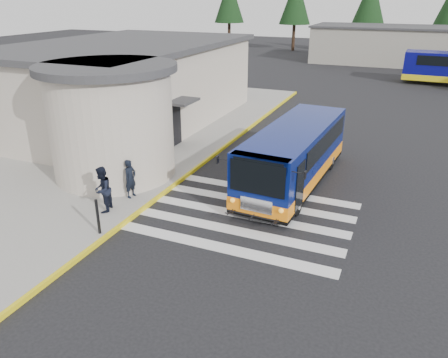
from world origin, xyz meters
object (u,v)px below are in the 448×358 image
at_px(pedestrian_a, 130,179).
at_px(bollard, 98,217).
at_px(transit_bus, 294,157).
at_px(pedestrian_b, 102,190).

xyz_separation_m(pedestrian_a, bollard, (0.65, -2.85, -0.15)).
bearing_deg(pedestrian_a, transit_bus, -45.85).
height_order(pedestrian_a, pedestrian_b, pedestrian_b).
bearing_deg(transit_bus, pedestrian_b, -132.21).
bearing_deg(transit_bus, bollard, -121.23).
bearing_deg(pedestrian_b, pedestrian_a, 154.38).
height_order(pedestrian_b, bollard, pedestrian_b).
distance_m(pedestrian_b, bollard, 1.67).
relative_size(pedestrian_a, bollard, 1.24).
xyz_separation_m(pedestrian_a, pedestrian_b, (-0.22, -1.45, 0.09)).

